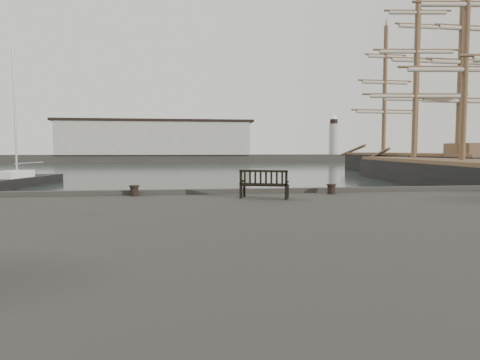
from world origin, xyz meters
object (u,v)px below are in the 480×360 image
object	(u,v)px
bollard_left	(134,191)
tall_ship_far	(414,169)
bollard_right	(331,189)
bench	(264,190)
tall_ship_main	(461,180)
yacht_d	(21,183)

from	to	relation	value
bollard_left	tall_ship_far	bearing A→B (deg)	48.40
bollard_left	tall_ship_far	distance (m)	47.02
bollard_right	bench	bearing A→B (deg)	-158.22
tall_ship_main	tall_ship_far	distance (m)	19.32
yacht_d	bollard_left	bearing A→B (deg)	-51.23
bollard_right	tall_ship_main	world-z (taller)	tall_ship_main
bench	bollard_left	xyz separation A→B (m)	(-4.50, 1.44, -0.11)
bench	bollard_right	bearing A→B (deg)	43.15
bollard_right	bollard_left	bearing A→B (deg)	177.41
bench	yacht_d	bearing A→B (deg)	144.58
bollard_left	tall_ship_main	size ratio (longest dim) A/B	0.01
tall_ship_main	tall_ship_far	world-z (taller)	tall_ship_main
bench	bollard_left	distance (m)	4.73
bollard_right	yacht_d	bearing A→B (deg)	128.53
bollard_left	tall_ship_main	bearing A→B (deg)	34.26
bollard_left	tall_ship_main	xyz separation A→B (m)	(24.84, 16.92, -1.08)
bollard_right	yacht_d	size ratio (longest dim) A/B	0.03
yacht_d	tall_ship_far	world-z (taller)	tall_ship_far
tall_ship_far	bollard_right	bearing A→B (deg)	-125.42
bollard_left	bollard_right	xyz separation A→B (m)	(7.29, -0.33, -0.00)
bollard_right	yacht_d	world-z (taller)	yacht_d
yacht_d	tall_ship_main	bearing A→B (deg)	0.25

